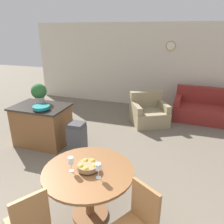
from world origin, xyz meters
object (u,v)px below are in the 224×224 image
(dining_chair_near_left, at_px, (29,222))
(potted_plant, at_px, (39,92))
(dining_chair_near_right, at_px, (137,222))
(fruit_bowl, at_px, (88,166))
(trash_bin, at_px, (77,138))
(armchair, at_px, (148,113))
(wine_glass_left, at_px, (71,161))
(teal_bowl, at_px, (41,107))
(kitchen_island, at_px, (42,125))
(dining_table, at_px, (89,181))
(wine_glass_right, at_px, (98,167))
(couch, at_px, (205,110))

(dining_chair_near_left, bearing_deg, potted_plant, 64.88)
(dining_chair_near_right, xyz_separation_m, fruit_bowl, (-0.74, 0.38, 0.32))
(trash_bin, height_order, armchair, armchair)
(wine_glass_left, bearing_deg, teal_bowl, 134.78)
(kitchen_island, bearing_deg, potted_plant, 124.70)
(dining_table, xyz_separation_m, wine_glass_left, (-0.20, -0.09, 0.32))
(dining_table, bearing_deg, potted_plant, 137.79)
(wine_glass_left, relative_size, teal_bowl, 0.59)
(dining_chair_near_left, bearing_deg, kitchen_island, 64.68)
(wine_glass_left, bearing_deg, dining_chair_near_right, -17.21)
(wine_glass_left, height_order, potted_plant, potted_plant)
(dining_chair_near_right, bearing_deg, fruit_bowl, 5.33)
(teal_bowl, xyz_separation_m, armchair, (1.92, 2.12, -0.67))
(kitchen_island, xyz_separation_m, trash_bin, (0.94, -0.15, -0.11))
(dining_chair_near_right, height_order, trash_bin, dining_chair_near_right)
(wine_glass_right, bearing_deg, couch, 70.54)
(dining_chair_near_left, xyz_separation_m, wine_glass_right, (0.57, 0.64, 0.40))
(trash_bin, bearing_deg, dining_table, -57.64)
(dining_table, bearing_deg, teal_bowl, 140.00)
(wine_glass_right, xyz_separation_m, trash_bin, (-1.12, 1.58, -0.57))
(trash_bin, relative_size, armchair, 0.56)
(fruit_bowl, relative_size, couch, 0.16)
(dining_chair_near_right, height_order, couch, dining_chair_near_right)
(teal_bowl, xyz_separation_m, trash_bin, (0.76, 0.05, -0.62))
(dining_table, bearing_deg, kitchen_island, 139.13)
(dining_chair_near_right, xyz_separation_m, potted_plant, (-2.76, 2.21, 0.64))
(couch, distance_m, armchair, 1.70)
(potted_plant, bearing_deg, dining_chair_near_right, -38.67)
(wine_glass_left, distance_m, couch, 4.84)
(wine_glass_right, height_order, potted_plant, potted_plant)
(dining_chair_near_left, height_order, couch, dining_chair_near_left)
(wine_glass_left, distance_m, teal_bowl, 2.13)
(potted_plant, relative_size, trash_bin, 0.64)
(fruit_bowl, relative_size, wine_glass_right, 1.37)
(dining_chair_near_right, height_order, wine_glass_left, wine_glass_left)
(dining_chair_near_right, xyz_separation_m, kitchen_island, (-2.61, 2.00, -0.05))
(wine_glass_right, xyz_separation_m, kitchen_island, (-2.06, 1.72, -0.45))
(wine_glass_left, distance_m, potted_plant, 2.66)
(couch, relative_size, armchair, 1.45)
(couch, bearing_deg, fruit_bowl, -109.55)
(potted_plant, distance_m, armchair, 2.95)
(dining_table, xyz_separation_m, trash_bin, (-0.93, 1.47, -0.24))
(dining_chair_near_right, distance_m, kitchen_island, 3.29)
(couch, bearing_deg, potted_plant, -144.12)
(fruit_bowl, xyz_separation_m, teal_bowl, (-1.69, 1.42, 0.14))
(potted_plant, bearing_deg, dining_table, -42.21)
(dining_table, distance_m, potted_plant, 2.78)
(wine_glass_right, height_order, teal_bowl, teal_bowl)
(kitchen_island, height_order, teal_bowl, teal_bowl)
(dining_chair_near_right, relative_size, trash_bin, 1.35)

